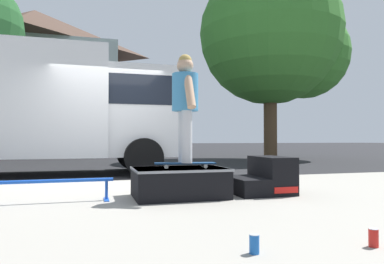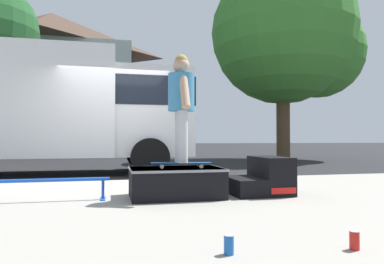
{
  "view_description": "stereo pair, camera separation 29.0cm",
  "coord_description": "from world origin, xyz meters",
  "px_view_note": "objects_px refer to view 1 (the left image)",
  "views": [
    {
      "loc": [
        -0.37,
        -7.02,
        0.87
      ],
      "look_at": [
        1.14,
        -1.76,
        0.98
      ],
      "focal_mm": 32.82,
      "sensor_mm": 36.0,
      "label": 1
    },
    {
      "loc": [
        -0.09,
        -7.1,
        0.87
      ],
      "look_at": [
        1.14,
        -1.76,
        0.98
      ],
      "focal_mm": 32.82,
      "sensor_mm": 36.0,
      "label": 2
    }
  ],
  "objects_px": {
    "grind_rail": "(51,185)",
    "street_tree_neighbour": "(277,39)",
    "skater_kid": "(185,99)",
    "soda_can": "(373,238)",
    "skate_box": "(180,181)",
    "soda_can_b": "(254,244)",
    "kicker_ramp": "(264,178)",
    "skateboard": "(185,164)",
    "box_truck": "(42,105)"
  },
  "relations": [
    {
      "from": "skater_kid",
      "to": "soda_can",
      "type": "relative_size",
      "value": 11.13
    },
    {
      "from": "kicker_ramp",
      "to": "soda_can",
      "type": "distance_m",
      "value": 2.45
    },
    {
      "from": "skate_box",
      "to": "skater_kid",
      "type": "distance_m",
      "value": 1.07
    },
    {
      "from": "skater_kid",
      "to": "skateboard",
      "type": "bearing_deg",
      "value": 104.04
    },
    {
      "from": "skater_kid",
      "to": "box_truck",
      "type": "bearing_deg",
      "value": 115.58
    },
    {
      "from": "kicker_ramp",
      "to": "skateboard",
      "type": "height_order",
      "value": "kicker_ramp"
    },
    {
      "from": "grind_rail",
      "to": "soda_can_b",
      "type": "bearing_deg",
      "value": -57.9
    },
    {
      "from": "soda_can",
      "to": "street_tree_neighbour",
      "type": "height_order",
      "value": "street_tree_neighbour"
    },
    {
      "from": "soda_can",
      "to": "street_tree_neighbour",
      "type": "distance_m",
      "value": 13.75
    },
    {
      "from": "kicker_ramp",
      "to": "soda_can_b",
      "type": "distance_m",
      "value": 2.65
    },
    {
      "from": "skate_box",
      "to": "skater_kid",
      "type": "xyz_separation_m",
      "value": [
        0.06,
        -0.06,
        1.07
      ]
    },
    {
      "from": "grind_rail",
      "to": "street_tree_neighbour",
      "type": "bearing_deg",
      "value": 47.68
    },
    {
      "from": "skateboard",
      "to": "street_tree_neighbour",
      "type": "distance_m",
      "value": 12.09
    },
    {
      "from": "skate_box",
      "to": "soda_can_b",
      "type": "relative_size",
      "value": 9.44
    },
    {
      "from": "skate_box",
      "to": "skateboard",
      "type": "xyz_separation_m",
      "value": [
        0.06,
        -0.06,
        0.23
      ]
    },
    {
      "from": "skateboard",
      "to": "box_truck",
      "type": "distance_m",
      "value": 5.5
    },
    {
      "from": "skate_box",
      "to": "skater_kid",
      "type": "bearing_deg",
      "value": -42.64
    },
    {
      "from": "soda_can",
      "to": "skater_kid",
      "type": "bearing_deg",
      "value": 107.2
    },
    {
      "from": "soda_can",
      "to": "skate_box",
      "type": "bearing_deg",
      "value": 108.12
    },
    {
      "from": "soda_can_b",
      "to": "street_tree_neighbour",
      "type": "bearing_deg",
      "value": 59.49
    },
    {
      "from": "soda_can_b",
      "to": "grind_rail",
      "type": "bearing_deg",
      "value": 122.1
    },
    {
      "from": "kicker_ramp",
      "to": "skater_kid",
      "type": "relative_size",
      "value": 0.56
    },
    {
      "from": "grind_rail",
      "to": "soda_can",
      "type": "bearing_deg",
      "value": -46.36
    },
    {
      "from": "skate_box",
      "to": "soda_can_b",
      "type": "bearing_deg",
      "value": -91.83
    },
    {
      "from": "soda_can",
      "to": "grind_rail",
      "type": "bearing_deg",
      "value": 133.64
    },
    {
      "from": "grind_rail",
      "to": "soda_can_b",
      "type": "xyz_separation_m",
      "value": [
        1.48,
        -2.37,
        -0.14
      ]
    },
    {
      "from": "skate_box",
      "to": "soda_can",
      "type": "relative_size",
      "value": 9.44
    },
    {
      "from": "grind_rail",
      "to": "box_truck",
      "type": "xyz_separation_m",
      "value": [
        -0.71,
        4.75,
        1.38
      ]
    },
    {
      "from": "skate_box",
      "to": "skateboard",
      "type": "relative_size",
      "value": 1.49
    },
    {
      "from": "skate_box",
      "to": "skateboard",
      "type": "height_order",
      "value": "skateboard"
    },
    {
      "from": "skater_kid",
      "to": "soda_can_b",
      "type": "bearing_deg",
      "value": -93.39
    },
    {
      "from": "kicker_ramp",
      "to": "skater_kid",
      "type": "distance_m",
      "value": 1.57
    },
    {
      "from": "soda_can_b",
      "to": "skater_kid",
      "type": "bearing_deg",
      "value": 86.61
    },
    {
      "from": "kicker_ramp",
      "to": "grind_rail",
      "type": "bearing_deg",
      "value": 179.0
    },
    {
      "from": "skate_box",
      "to": "skateboard",
      "type": "bearing_deg",
      "value": -42.64
    },
    {
      "from": "skater_kid",
      "to": "soda_can_b",
      "type": "height_order",
      "value": "skater_kid"
    },
    {
      "from": "soda_can_b",
      "to": "soda_can",
      "type": "bearing_deg",
      "value": -6.38
    },
    {
      "from": "street_tree_neighbour",
      "to": "grind_rail",
      "type": "bearing_deg",
      "value": -132.32
    },
    {
      "from": "kicker_ramp",
      "to": "street_tree_neighbour",
      "type": "xyz_separation_m",
      "value": [
        5.38,
        9.0,
        4.87
      ]
    },
    {
      "from": "kicker_ramp",
      "to": "skateboard",
      "type": "bearing_deg",
      "value": -177.26
    },
    {
      "from": "skater_kid",
      "to": "street_tree_neighbour",
      "type": "relative_size",
      "value": 0.17
    },
    {
      "from": "skater_kid",
      "to": "street_tree_neighbour",
      "type": "xyz_separation_m",
      "value": [
        6.53,
        9.05,
        3.81
      ]
    },
    {
      "from": "soda_can_b",
      "to": "box_truck",
      "type": "xyz_separation_m",
      "value": [
        -2.19,
        7.12,
        1.52
      ]
    },
    {
      "from": "soda_can",
      "to": "soda_can_b",
      "type": "xyz_separation_m",
      "value": [
        -0.86,
        0.1,
        0.0
      ]
    },
    {
      "from": "soda_can",
      "to": "box_truck",
      "type": "distance_m",
      "value": 7.98
    },
    {
      "from": "kicker_ramp",
      "to": "soda_can",
      "type": "bearing_deg",
      "value": -99.89
    },
    {
      "from": "skateboard",
      "to": "soda_can_b",
      "type": "distance_m",
      "value": 2.3
    },
    {
      "from": "grind_rail",
      "to": "skater_kid",
      "type": "height_order",
      "value": "skater_kid"
    },
    {
      "from": "soda_can",
      "to": "street_tree_neighbour",
      "type": "bearing_deg",
      "value": 63.05
    },
    {
      "from": "skater_kid",
      "to": "soda_can_b",
      "type": "relative_size",
      "value": 11.13
    }
  ]
}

